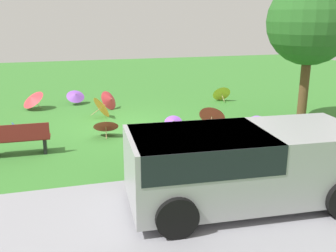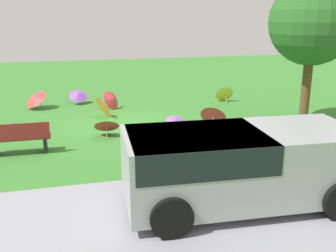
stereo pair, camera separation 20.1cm
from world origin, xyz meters
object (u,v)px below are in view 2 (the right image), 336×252
(van_dark, at_px, (233,162))
(parasol_purple_3, at_px, (174,122))
(parasol_purple_1, at_px, (78,95))
(parasol_red_1, at_px, (112,99))
(park_bench, at_px, (20,138))
(shade_tree, at_px, (313,22))
(parasol_yellow_0, at_px, (224,93))
(parasol_red_2, at_px, (35,98))
(parasol_red_3, at_px, (214,115))
(parasol_purple_6, at_px, (254,128))
(parasol_red_0, at_px, (107,124))
(parasol_orange_0, at_px, (105,106))
(parasol_blue_2, at_px, (20,129))

(van_dark, distance_m, parasol_purple_3, 5.20)
(parasol_purple_1, xyz_separation_m, parasol_red_1, (-1.30, 1.25, 0.00))
(park_bench, height_order, parasol_purple_3, park_bench)
(park_bench, height_order, shade_tree, shade_tree)
(van_dark, xyz_separation_m, parasol_purple_3, (-0.22, -5.16, -0.61))
(parasol_yellow_0, xyz_separation_m, parasol_red_2, (7.93, -0.55, 0.08))
(parasol_red_3, relative_size, parasol_purple_6, 1.12)
(shade_tree, xyz_separation_m, parasol_red_0, (6.73, -0.40, -3.06))
(parasol_orange_0, relative_size, parasol_red_2, 0.83)
(shade_tree, relative_size, parasol_orange_0, 4.80)
(park_bench, distance_m, shade_tree, 9.67)
(parasol_purple_1, relative_size, parasol_blue_2, 1.34)
(parasol_purple_1, xyz_separation_m, parasol_blue_2, (1.91, 4.32, -0.10))
(parasol_red_0, height_order, parasol_red_2, parasol_red_2)
(parasol_purple_3, bearing_deg, parasol_red_2, -43.10)
(parasol_red_0, xyz_separation_m, parasol_purple_6, (-4.30, 1.54, 0.01))
(van_dark, xyz_separation_m, parasol_yellow_0, (-3.51, -8.95, -0.54))
(parasol_purple_6, bearing_deg, park_bench, -3.97)
(park_bench, height_order, parasol_yellow_0, park_bench)
(shade_tree, bearing_deg, park_bench, 4.16)
(van_dark, relative_size, parasol_purple_1, 5.59)
(park_bench, xyz_separation_m, parasol_orange_0, (-2.62, -3.42, -0.04))
(parasol_red_0, bearing_deg, parasol_orange_0, -94.32)
(van_dark, distance_m, parasol_purple_1, 10.33)
(park_bench, xyz_separation_m, parasol_red_1, (-3.03, -4.61, -0.07))
(parasol_red_0, relative_size, parasol_red_3, 0.79)
(van_dark, bearing_deg, shade_tree, -134.82)
(parasol_red_1, xyz_separation_m, parasol_red_2, (3.02, -0.78, 0.06))
(parasol_yellow_0, bearing_deg, van_dark, 68.58)
(parasol_orange_0, bearing_deg, park_bench, 52.54)
(parasol_red_1, relative_size, parasol_blue_2, 1.53)
(parasol_red_0, bearing_deg, parasol_purple_1, -81.49)
(parasol_purple_3, bearing_deg, parasol_purple_1, -58.68)
(parasol_red_1, relative_size, parasol_purple_6, 0.99)
(parasol_red_0, relative_size, parasol_purple_6, 0.88)
(parasol_yellow_0, xyz_separation_m, parasol_red_3, (1.86, 3.62, 0.03))
(parasol_purple_1, bearing_deg, parasol_purple_3, 121.32)
(parasol_red_1, bearing_deg, parasol_red_2, -14.53)
(parasol_red_0, distance_m, parasol_red_1, 3.59)
(parasol_red_0, bearing_deg, parasol_blue_2, -10.03)
(parasol_red_2, bearing_deg, parasol_red_0, 119.36)
(park_bench, distance_m, parasol_red_3, 6.20)
(parasol_red_0, relative_size, parasol_red_2, 0.70)
(parasol_purple_6, xyz_separation_m, parasol_blue_2, (6.92, -2.00, -0.10))
(parasol_red_3, bearing_deg, parasol_blue_2, -2.85)
(shade_tree, distance_m, parasol_red_3, 4.37)
(van_dark, relative_size, parasol_red_3, 4.32)
(parasol_red_3, distance_m, parasol_blue_2, 6.27)
(parasol_purple_3, bearing_deg, parasol_red_3, -173.34)
(parasol_purple_6, distance_m, parasol_blue_2, 7.21)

